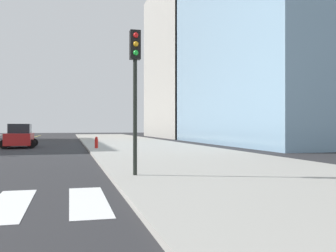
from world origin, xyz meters
The scene contains 6 objects.
sidewalk_kerb_east centered at (12.20, 20.00, 0.07)m, with size 10.00×120.00×0.15m, color #9E9B93.
lane_divider_paint centered at (0.00, 40.00, 0.01)m, with size 0.16×80.00×0.01m, color yellow.
parking_garage_concrete centered at (29.08, 56.74, 12.94)m, with size 18.00×24.00×25.88m, color #9E9B93.
car_red_nearest centered at (1.71, 29.63, 0.96)m, with size 2.91×4.62×2.05m.
traffic_light_near_corner centered at (8.05, 7.49, 3.64)m, with size 0.36×0.41×4.99m.
fire_hydrant centered at (7.89, 24.56, 0.58)m, with size 0.26×0.26×0.89m.
Camera 1 is at (5.85, -5.57, 1.82)m, focal length 41.03 mm.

